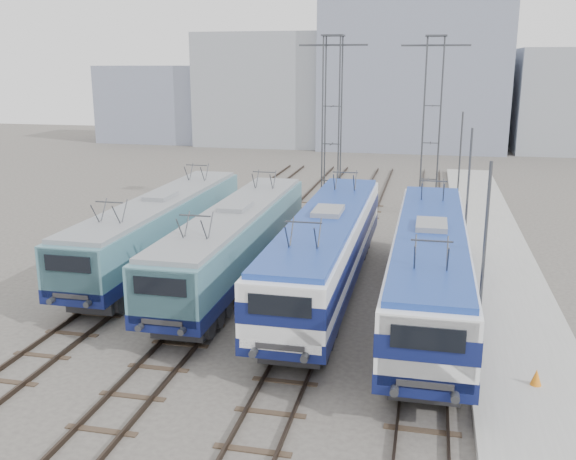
% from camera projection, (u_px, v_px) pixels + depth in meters
% --- Properties ---
extents(ground, '(160.00, 160.00, 0.00)m').
position_uv_depth(ground, '(237.00, 350.00, 23.59)').
color(ground, '#514C47').
extents(platform, '(4.00, 70.00, 0.30)m').
position_uv_depth(platform, '(505.00, 294.00, 28.96)').
color(platform, '#9E9E99').
rests_on(platform, ground).
extents(locomotive_far_left, '(2.79, 17.65, 3.32)m').
position_uv_depth(locomotive_far_left, '(160.00, 226.00, 32.75)').
color(locomotive_far_left, '#0E164A').
rests_on(locomotive_far_left, ground).
extents(locomotive_center_left, '(2.80, 17.71, 3.33)m').
position_uv_depth(locomotive_center_left, '(235.00, 239.00, 30.26)').
color(locomotive_center_left, '#0E164A').
rests_on(locomotive_center_left, ground).
extents(locomotive_center_right, '(2.95, 18.63, 3.50)m').
position_uv_depth(locomotive_center_right, '(327.00, 245.00, 28.59)').
color(locomotive_center_right, '#0E164A').
rests_on(locomotive_center_right, ground).
extents(locomotive_far_right, '(2.94, 18.58, 3.49)m').
position_uv_depth(locomotive_far_right, '(429.00, 262.00, 26.21)').
color(locomotive_far_right, '#0E164A').
rests_on(locomotive_far_right, ground).
extents(catenary_tower_west, '(4.50, 1.20, 12.00)m').
position_uv_depth(catenary_tower_west, '(332.00, 119.00, 42.71)').
color(catenary_tower_west, '#3F4247').
rests_on(catenary_tower_west, ground).
extents(catenary_tower_east, '(4.50, 1.20, 12.00)m').
position_uv_depth(catenary_tower_east, '(432.00, 119.00, 43.23)').
color(catenary_tower_east, '#3F4247').
rests_on(catenary_tower_east, ground).
extents(mast_front, '(0.12, 0.12, 7.00)m').
position_uv_depth(mast_front, '(484.00, 259.00, 22.79)').
color(mast_front, '#3F4247').
rests_on(mast_front, ground).
extents(mast_mid, '(0.12, 0.12, 7.00)m').
position_uv_depth(mast_mid, '(468.00, 194.00, 34.13)').
color(mast_mid, '#3F4247').
rests_on(mast_mid, ground).
extents(mast_rear, '(0.12, 0.12, 7.00)m').
position_uv_depth(mast_rear, '(460.00, 162.00, 45.46)').
color(mast_rear, '#3F4247').
rests_on(mast_rear, ground).
extents(safety_cone, '(0.35, 0.35, 0.54)m').
position_uv_depth(safety_cone, '(536.00, 377.00, 20.37)').
color(safety_cone, orange).
rests_on(safety_cone, platform).
extents(building_west, '(18.00, 12.00, 14.00)m').
position_uv_depth(building_west, '(273.00, 89.00, 83.36)').
color(building_west, '#999FA9').
rests_on(building_west, ground).
extents(building_center, '(22.00, 14.00, 18.00)m').
position_uv_depth(building_center, '(414.00, 74.00, 79.06)').
color(building_center, '#828AA2').
rests_on(building_center, ground).
extents(building_far_west, '(14.00, 10.00, 10.00)m').
position_uv_depth(building_far_west, '(159.00, 103.00, 87.24)').
color(building_far_west, '#828AA2').
rests_on(building_far_west, ground).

